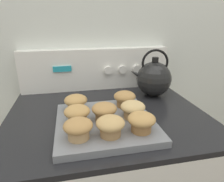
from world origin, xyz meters
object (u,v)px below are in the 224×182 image
at_px(muffin_r0_c0, 78,128).
at_px(muffin_r2_c0, 76,102).
at_px(muffin_r1_c1, 104,111).
at_px(tea_kettle, 154,78).
at_px(muffin_r0_c1, 110,125).
at_px(muffin_pan, 105,123).
at_px(muffin_r2_c2, 125,98).
at_px(muffin_r0_c2, 142,121).
at_px(muffin_r1_c2, 133,109).
at_px(muffin_r1_c0, 77,114).

bearing_deg(muffin_r0_c0, muffin_r2_c0, 89.70).
distance_m(muffin_r1_c1, tea_kettle, 0.35).
relative_size(muffin_r0_c1, muffin_r2_c0, 1.00).
height_order(muffin_pan, muffin_r1_c1, muffin_r1_c1).
bearing_deg(muffin_r0_c0, muffin_r0_c1, -2.76).
distance_m(muffin_r1_c1, muffin_r2_c2, 0.13).
distance_m(muffin_r0_c1, muffin_r2_c2, 0.21).
height_order(muffin_r0_c2, muffin_r2_c2, same).
relative_size(muffin_r0_c1, muffin_r0_c2, 1.00).
relative_size(muffin_r1_c1, muffin_r1_c2, 1.00).
distance_m(muffin_r1_c1, muffin_r2_c0, 0.13).
distance_m(muffin_r1_c1, muffin_r1_c2, 0.09).
relative_size(muffin_r1_c0, muffin_r2_c0, 1.00).
distance_m(muffin_r0_c0, muffin_r1_c0, 0.09).
relative_size(muffin_pan, muffin_r1_c0, 3.86).
bearing_deg(muffin_r0_c2, muffin_r0_c0, 179.92).
bearing_deg(muffin_r2_c2, muffin_r0_c0, -134.83).
relative_size(muffin_r1_c0, tea_kettle, 0.38).
xyz_separation_m(muffin_pan, muffin_r0_c1, (-0.00, -0.09, 0.04)).
height_order(muffin_pan, muffin_r0_c2, muffin_r0_c2).
height_order(muffin_r0_c1, muffin_r1_c0, same).
xyz_separation_m(muffin_r0_c0, muffin_r1_c1, (0.09, 0.09, 0.00)).
distance_m(muffin_r1_c0, muffin_r1_c1, 0.09).
distance_m(muffin_r0_c0, muffin_r2_c0, 0.18).
height_order(muffin_r0_c0, muffin_r2_c2, same).
xyz_separation_m(muffin_r1_c1, muffin_r2_c0, (-0.09, 0.09, 0.00)).
bearing_deg(muffin_r1_c0, muffin_r0_c0, -90.82).
relative_size(muffin_r1_c0, muffin_r2_c2, 1.00).
relative_size(muffin_r0_c0, tea_kettle, 0.38).
height_order(muffin_r1_c1, tea_kettle, tea_kettle).
xyz_separation_m(muffin_pan, muffin_r1_c0, (-0.09, 0.00, 0.04)).
bearing_deg(muffin_r1_c0, muffin_r0_c1, -46.85).
bearing_deg(muffin_r0_c0, tea_kettle, 42.22).
bearing_deg(muffin_r0_c1, muffin_r0_c0, 177.24).
bearing_deg(muffin_r1_c0, muffin_r1_c1, 1.13).
distance_m(muffin_r0_c0, muffin_r0_c2, 0.18).
distance_m(muffin_r2_c0, muffin_r2_c2, 0.18).
bearing_deg(muffin_r2_c0, muffin_r1_c2, -28.05).
xyz_separation_m(muffin_r0_c2, muffin_r2_c0, (-0.18, 0.18, 0.00)).
bearing_deg(muffin_r1_c1, muffin_r0_c2, -44.20).
distance_m(muffin_r0_c2, muffin_r2_c0, 0.26).
height_order(muffin_pan, muffin_r0_c1, muffin_r0_c1).
relative_size(muffin_r0_c1, muffin_r1_c0, 1.00).
xyz_separation_m(muffin_r0_c1, muffin_r2_c0, (-0.09, 0.19, 0.00)).
height_order(muffin_r1_c0, muffin_r1_c1, same).
distance_m(muffin_pan, muffin_r0_c1, 0.10).
bearing_deg(muffin_r0_c0, muffin_r2_c2, 45.17).
xyz_separation_m(muffin_r0_c0, muffin_r2_c0, (0.00, 0.18, 0.00)).
distance_m(muffin_r0_c0, muffin_r1_c2, 0.20).
bearing_deg(muffin_r0_c1, muffin_r2_c2, 63.68).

